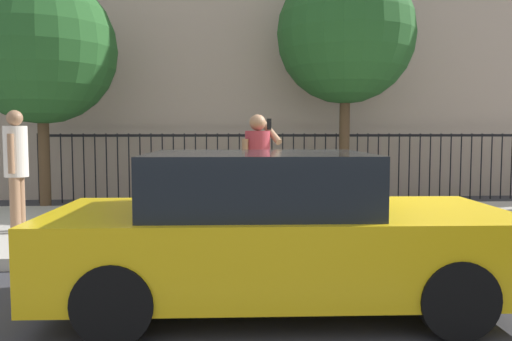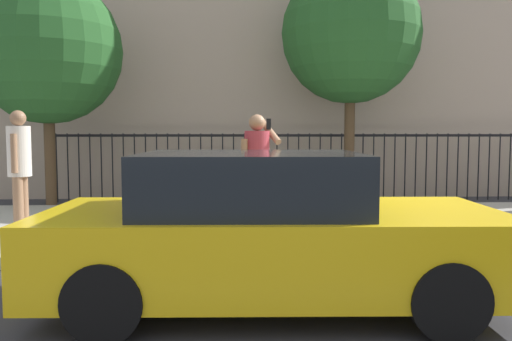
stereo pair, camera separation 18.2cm
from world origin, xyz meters
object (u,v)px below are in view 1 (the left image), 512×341
(pedestrian_on_phone, at_px, (256,168))
(street_tree_near, at_px, (346,35))
(taxi_yellow, at_px, (274,232))
(pedestrian_walking, at_px, (16,162))
(street_tree_mid, at_px, (41,49))

(pedestrian_on_phone, xyz_separation_m, street_tree_near, (2.26, 4.26, 2.59))
(taxi_yellow, xyz_separation_m, street_tree_near, (2.25, 6.48, 3.04))
(taxi_yellow, height_order, pedestrian_walking, pedestrian_walking)
(pedestrian_on_phone, bearing_deg, street_tree_near, 62.05)
(taxi_yellow, distance_m, pedestrian_on_phone, 2.27)
(pedestrian_walking, bearing_deg, pedestrian_on_phone, -13.83)
(street_tree_near, bearing_deg, taxi_yellow, -109.12)
(taxi_yellow, distance_m, street_tree_mid, 7.57)
(taxi_yellow, height_order, street_tree_mid, street_tree_mid)
(pedestrian_on_phone, bearing_deg, pedestrian_walking, 166.17)
(pedestrian_on_phone, relative_size, street_tree_mid, 0.36)
(pedestrian_walking, distance_m, street_tree_near, 7.16)
(taxi_yellow, bearing_deg, street_tree_mid, 124.47)
(pedestrian_walking, height_order, street_tree_near, street_tree_near)
(street_tree_near, height_order, street_tree_mid, street_tree_near)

